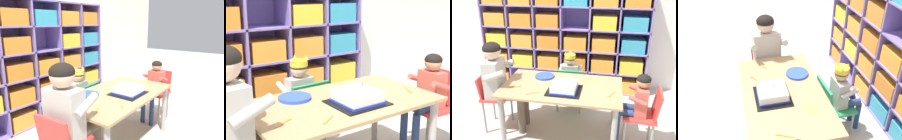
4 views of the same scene
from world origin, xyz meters
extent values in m
cube|color=silver|center=(0.00, 1.46, 1.39)|extent=(6.92, 0.10, 2.78)
cube|color=#7F6BB2|center=(-0.24, 1.39, 0.80)|extent=(2.50, 0.01, 1.60)
cube|color=#7F6BB2|center=(-0.24, 1.22, 0.80)|extent=(0.02, 0.35, 1.60)
cube|color=#7F6BB2|center=(0.17, 1.22, 0.80)|extent=(0.02, 0.35, 1.60)
cube|color=#7F6BB2|center=(0.58, 1.22, 0.80)|extent=(0.02, 0.35, 1.60)
cube|color=#7F6BB2|center=(1.00, 1.22, 0.80)|extent=(0.02, 0.35, 1.60)
cube|color=#7F6BB2|center=(-0.24, 1.22, 0.01)|extent=(2.50, 0.35, 0.02)
cube|color=#7F6BB2|center=(-0.24, 1.22, 0.33)|extent=(2.50, 0.35, 0.02)
cube|color=#7F6BB2|center=(-0.24, 1.22, 0.64)|extent=(2.50, 0.35, 0.02)
cube|color=#7F6BB2|center=(-0.24, 1.22, 0.96)|extent=(2.50, 0.35, 0.02)
cube|color=#7F6BB2|center=(-0.24, 1.22, 1.28)|extent=(2.50, 0.35, 0.02)
cube|color=#7F6BB2|center=(-0.24, 1.22, 1.59)|extent=(2.50, 0.35, 0.02)
cube|color=orange|center=(-0.45, 1.21, 0.12)|extent=(0.32, 0.28, 0.19)
cube|color=teal|center=(-0.03, 1.21, 0.12)|extent=(0.32, 0.28, 0.19)
cube|color=teal|center=(0.38, 1.21, 0.12)|extent=(0.32, 0.28, 0.19)
cube|color=orange|center=(0.79, 1.21, 0.12)|extent=(0.32, 0.28, 0.19)
cube|color=orange|center=(-0.45, 1.21, 0.43)|extent=(0.32, 0.28, 0.19)
cube|color=orange|center=(-0.03, 1.21, 0.43)|extent=(0.32, 0.28, 0.19)
cube|color=orange|center=(0.38, 1.21, 0.43)|extent=(0.32, 0.28, 0.19)
cube|color=yellow|center=(0.79, 1.21, 0.43)|extent=(0.32, 0.28, 0.19)
cube|color=orange|center=(-0.45, 1.21, 0.75)|extent=(0.32, 0.28, 0.19)
cube|color=orange|center=(-0.03, 1.21, 0.75)|extent=(0.32, 0.28, 0.19)
cube|color=orange|center=(0.38, 1.21, 0.75)|extent=(0.32, 0.28, 0.19)
cube|color=teal|center=(0.79, 1.21, 0.75)|extent=(0.32, 0.28, 0.19)
cube|color=orange|center=(-0.45, 1.21, 1.07)|extent=(0.32, 0.28, 0.19)
cube|color=yellow|center=(0.38, 1.21, 1.07)|extent=(0.32, 0.28, 0.19)
cube|color=teal|center=(0.79, 1.21, 1.07)|extent=(0.32, 0.28, 0.19)
cube|color=orange|center=(-0.45, 1.21, 1.38)|extent=(0.32, 0.28, 0.19)
cube|color=teal|center=(-0.03, 1.21, 1.38)|extent=(0.32, 0.28, 0.19)
cube|color=orange|center=(0.38, 1.21, 1.38)|extent=(0.32, 0.28, 0.19)
cube|color=orange|center=(0.79, 1.21, 1.38)|extent=(0.32, 0.28, 0.19)
cube|color=#A37F56|center=(0.00, 0.00, 0.58)|extent=(1.27, 0.73, 0.02)
cylinder|color=#9E9993|center=(0.57, -0.31, 0.29)|extent=(0.05, 0.05, 0.57)
cylinder|color=#9E9993|center=(-0.57, 0.31, 0.29)|extent=(0.05, 0.05, 0.57)
cylinder|color=#9E9993|center=(0.57, 0.31, 0.29)|extent=(0.05, 0.05, 0.57)
cube|color=#238451|center=(-0.01, 0.55, 0.32)|extent=(0.38, 0.31, 0.03)
cube|color=#238451|center=(0.00, 0.42, 0.47)|extent=(0.33, 0.08, 0.28)
cylinder|color=gray|center=(0.13, 0.68, 0.15)|extent=(0.02, 0.02, 0.31)
cylinder|color=gray|center=(-0.17, 0.66, 0.15)|extent=(0.02, 0.02, 0.31)
cylinder|color=gray|center=(0.14, 0.44, 0.15)|extent=(0.02, 0.02, 0.31)
cylinder|color=gray|center=(-0.16, 0.43, 0.15)|extent=(0.02, 0.02, 0.31)
cube|color=#B2ADA3|center=(-0.01, 0.56, 0.47)|extent=(0.22, 0.12, 0.29)
sphere|color=#DBB293|center=(-0.01, 0.56, 0.69)|extent=(0.13, 0.13, 0.13)
ellipsoid|color=#472D19|center=(-0.01, 0.56, 0.71)|extent=(0.14, 0.14, 0.10)
cylinder|color=yellow|center=(-0.01, 0.56, 0.74)|extent=(0.14, 0.14, 0.05)
cone|color=yellow|center=(-0.01, 0.62, 0.78)|extent=(0.04, 0.04, 0.04)
cone|color=yellow|center=(0.04, 0.54, 0.78)|extent=(0.04, 0.04, 0.04)
cone|color=yellow|center=(-0.06, 0.53, 0.78)|extent=(0.04, 0.04, 0.04)
cylinder|color=navy|center=(0.05, 0.67, 0.36)|extent=(0.08, 0.21, 0.07)
cylinder|color=navy|center=(-0.08, 0.67, 0.36)|extent=(0.08, 0.21, 0.07)
cylinder|color=navy|center=(0.04, 0.78, 0.16)|extent=(0.06, 0.06, 0.33)
cylinder|color=navy|center=(-0.09, 0.77, 0.16)|extent=(0.06, 0.06, 0.33)
cylinder|color=#B2ADA3|center=(0.11, 0.61, 0.54)|extent=(0.05, 0.18, 0.10)
cylinder|color=#B2ADA3|center=(-0.14, 0.60, 0.54)|extent=(0.05, 0.18, 0.10)
cube|color=red|center=(-0.75, -0.03, 0.42)|extent=(0.32, 0.37, 0.03)
cube|color=red|center=(-0.89, -0.04, 0.55)|extent=(0.09, 0.32, 0.24)
cube|color=#B2ADA3|center=(-0.75, -0.03, 0.64)|extent=(0.19, 0.32, 0.42)
sphere|color=#DBB293|center=(-0.75, -0.03, 0.95)|extent=(0.19, 0.19, 0.19)
ellipsoid|color=black|center=(-0.75, -0.03, 0.98)|extent=(0.19, 0.19, 0.14)
cylinder|color=brown|center=(-0.60, -0.10, 0.46)|extent=(0.31, 0.13, 0.10)
cylinder|color=brown|center=(-0.61, 0.08, 0.46)|extent=(0.31, 0.13, 0.10)
cylinder|color=#B2ADA3|center=(-0.68, -0.19, 0.73)|extent=(0.25, 0.09, 0.14)
cylinder|color=#B2ADA3|center=(-0.71, 0.15, 0.73)|extent=(0.25, 0.09, 0.14)
cube|color=red|center=(0.82, -0.08, 0.39)|extent=(0.34, 0.33, 0.03)
cube|color=red|center=(0.97, -0.09, 0.54)|extent=(0.08, 0.29, 0.27)
cylinder|color=gray|center=(0.69, 0.06, 0.19)|extent=(0.02, 0.02, 0.37)
cylinder|color=gray|center=(0.68, -0.20, 0.19)|extent=(0.02, 0.02, 0.37)
cylinder|color=gray|center=(0.96, 0.04, 0.19)|extent=(0.02, 0.02, 0.37)
cylinder|color=gray|center=(0.94, -0.21, 0.19)|extent=(0.02, 0.02, 0.37)
cube|color=#D15647|center=(0.82, -0.08, 0.54)|extent=(0.12, 0.22, 0.29)
sphere|color=tan|center=(0.82, -0.08, 0.76)|extent=(0.13, 0.13, 0.13)
ellipsoid|color=black|center=(0.82, -0.08, 0.78)|extent=(0.14, 0.14, 0.10)
cylinder|color=navy|center=(0.72, -0.01, 0.42)|extent=(0.21, 0.08, 0.07)
cylinder|color=navy|center=(0.71, -0.13, 0.42)|extent=(0.21, 0.08, 0.07)
cylinder|color=navy|center=(0.61, 0.00, 0.20)|extent=(0.06, 0.06, 0.39)
cylinder|color=navy|center=(0.61, -0.13, 0.20)|extent=(0.06, 0.06, 0.39)
cylinder|color=#D15647|center=(0.78, 0.05, 0.61)|extent=(0.18, 0.05, 0.10)
cylinder|color=#D15647|center=(0.77, -0.20, 0.61)|extent=(0.18, 0.05, 0.10)
cube|color=black|center=(0.05, -0.11, 0.60)|extent=(0.35, 0.31, 0.01)
cube|color=white|center=(0.05, -0.11, 0.64)|extent=(0.25, 0.25, 0.08)
cube|color=#283DB2|center=(0.05, -0.11, 0.61)|extent=(0.26, 0.26, 0.02)
cylinder|color=#E54C66|center=(0.12, -0.07, 0.70)|extent=(0.01, 0.01, 0.04)
cylinder|color=#4CB2E5|center=(0.03, -0.09, 0.70)|extent=(0.01, 0.01, 0.04)
cylinder|color=#4CB2E5|center=(0.08, -0.09, 0.70)|extent=(0.01, 0.01, 0.04)
cylinder|color=#4CB2E5|center=(0.06, -0.09, 0.70)|extent=(0.01, 0.01, 0.04)
cylinder|color=blue|center=(-0.24, 0.20, 0.60)|extent=(0.22, 0.22, 0.02)
cube|color=#F4DB4C|center=(0.27, 0.19, 0.59)|extent=(0.13, 0.13, 0.00)
cube|color=orange|center=(-0.50, -0.13, 0.59)|extent=(0.09, 0.06, 0.00)
cube|color=orange|center=(-0.44, -0.10, 0.59)|extent=(0.04, 0.03, 0.00)
cube|color=orange|center=(0.54, -0.08, 0.59)|extent=(0.05, 0.10, 0.00)
cube|color=orange|center=(0.50, -0.14, 0.59)|extent=(0.03, 0.04, 0.00)
cube|color=orange|center=(-0.24, -0.22, 0.59)|extent=(0.08, 0.06, 0.00)
cube|color=orange|center=(-0.29, -0.25, 0.59)|extent=(0.04, 0.04, 0.00)
camera|label=1|loc=(-1.73, -1.20, 1.33)|focal=33.34mm
camera|label=2|loc=(-1.18, -1.65, 1.32)|focal=51.87mm
camera|label=3|loc=(0.49, -2.28, 1.72)|focal=38.65mm
camera|label=4|loc=(1.83, -0.37, 2.04)|focal=41.40mm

